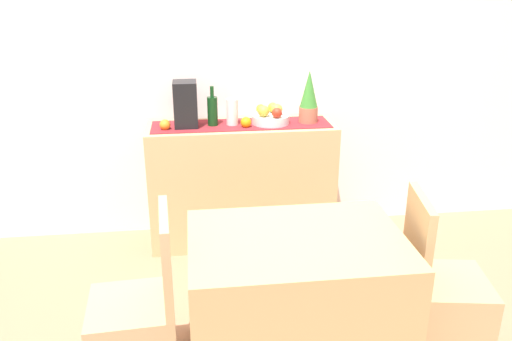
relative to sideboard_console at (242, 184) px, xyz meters
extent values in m
cube|color=#A57354|center=(0.03, -0.92, -0.46)|extent=(6.40, 6.40, 0.02)
cube|color=silver|center=(0.03, 0.26, 0.90)|extent=(6.40, 0.06, 2.70)
cube|color=tan|center=(0.00, 0.00, 0.00)|extent=(1.33, 0.42, 0.90)
cube|color=maroon|center=(0.00, 0.00, 0.45)|extent=(1.25, 0.32, 0.01)
cylinder|color=silver|center=(0.21, 0.00, 0.48)|extent=(0.27, 0.27, 0.06)
sphere|color=gold|center=(0.15, 0.06, 0.55)|extent=(0.07, 0.07, 0.07)
sphere|color=gold|center=(0.15, -0.04, 0.55)|extent=(0.08, 0.08, 0.08)
sphere|color=gold|center=(0.23, 0.07, 0.55)|extent=(0.07, 0.07, 0.07)
sphere|color=gold|center=(0.25, 0.00, 0.55)|extent=(0.08, 0.08, 0.08)
sphere|color=red|center=(0.24, -0.08, 0.55)|extent=(0.07, 0.07, 0.07)
cylinder|color=#103815|center=(-0.20, 0.00, 0.55)|extent=(0.07, 0.07, 0.20)
cylinder|color=#103815|center=(-0.20, 0.00, 0.69)|extent=(0.03, 0.03, 0.08)
cube|color=black|center=(-0.38, 0.00, 0.61)|extent=(0.16, 0.18, 0.32)
cylinder|color=silver|center=(-0.06, 0.00, 0.54)|extent=(0.08, 0.08, 0.19)
cylinder|color=#B2654C|center=(0.48, 0.00, 0.51)|extent=(0.13, 0.13, 0.12)
cone|color=#397F2F|center=(0.48, 0.00, 0.69)|extent=(0.12, 0.12, 0.26)
sphere|color=orange|center=(-0.53, -0.06, 0.49)|extent=(0.07, 0.07, 0.07)
sphere|color=orange|center=(0.03, -0.07, 0.49)|extent=(0.08, 0.08, 0.08)
cube|color=tan|center=(0.12, -1.40, -0.08)|extent=(1.02, 0.73, 0.74)
cube|color=tan|center=(-0.49, -1.39, 0.23)|extent=(0.06, 0.40, 0.45)
cube|color=tan|center=(0.91, -1.40, -0.22)|extent=(0.46, 0.46, 0.45)
cube|color=tan|center=(0.73, -1.37, 0.23)|extent=(0.11, 0.40, 0.45)
camera|label=1|loc=(-0.34, -3.52, 1.45)|focal=36.48mm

